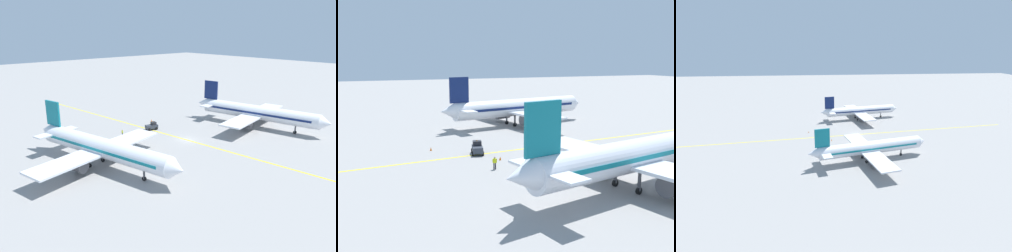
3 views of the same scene
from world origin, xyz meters
TOP-DOWN VIEW (x-y plane):
  - ground_plane at (0.00, 0.00)m, footprint 400.00×400.00m
  - apron_yellow_centreline at (0.00, 0.00)m, footprint 13.28×119.35m
  - airplane_at_gate at (-20.77, 4.39)m, footprint 28.48×35.40m
  - airplane_adjacent_stand at (22.25, 0.26)m, footprint 28.47×35.28m
  - baggage_tug_dark at (0.88, -11.47)m, footprint 3.26×2.30m
  - ground_crew_worker at (9.52, -11.87)m, footprint 0.29×0.57m
  - traffic_cone_near_nose at (5.48, -9.56)m, footprint 0.32×0.32m
  - traffic_cone_mid_apron at (-3.91, -17.55)m, footprint 0.32×0.32m

SIDE VIEW (x-z plane):
  - ground_plane at x=0.00m, z-range 0.00..0.00m
  - apron_yellow_centreline at x=0.00m, z-range 0.00..0.01m
  - traffic_cone_near_nose at x=5.48m, z-range 0.00..0.55m
  - traffic_cone_mid_apron at x=-3.91m, z-range 0.00..0.55m
  - baggage_tug_dark at x=0.88m, z-range -0.15..1.96m
  - ground_crew_worker at x=9.52m, z-range 0.07..1.75m
  - airplane_at_gate at x=-20.77m, z-range -1.59..9.01m
  - airplane_adjacent_stand at x=22.25m, z-range -1.59..9.01m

